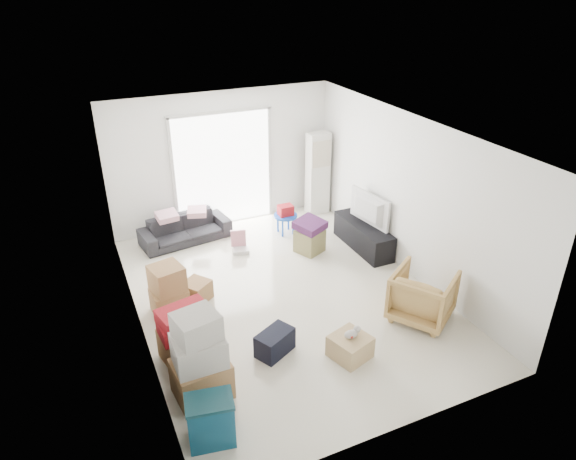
% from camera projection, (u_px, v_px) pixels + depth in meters
% --- Properties ---
extents(room_shell, '(4.98, 6.48, 3.18)m').
position_uv_depth(room_shell, '(284.00, 220.00, 7.68)').
color(room_shell, beige).
rests_on(room_shell, ground).
extents(sliding_door, '(2.10, 0.04, 2.33)m').
position_uv_depth(sliding_door, '(223.00, 165.00, 10.15)').
color(sliding_door, white).
rests_on(sliding_door, room_shell).
extents(ac_tower, '(0.45, 0.30, 1.75)m').
position_uv_depth(ac_tower, '(318.00, 174.00, 10.76)').
color(ac_tower, silver).
rests_on(ac_tower, room_shell).
extents(tv_console, '(0.44, 1.48, 0.49)m').
position_uv_depth(tv_console, '(363.00, 236.00, 9.61)').
color(tv_console, black).
rests_on(tv_console, room_shell).
extents(television, '(0.72, 1.09, 0.13)m').
position_uv_depth(television, '(364.00, 221.00, 9.47)').
color(television, black).
rests_on(television, tv_console).
extents(sofa, '(1.75, 0.74, 0.67)m').
position_uv_depth(sofa, '(185.00, 225.00, 9.81)').
color(sofa, '#26262B').
rests_on(sofa, room_shell).
extents(pillow_left, '(0.44, 0.36, 0.13)m').
position_uv_depth(pillow_left, '(166.00, 209.00, 9.52)').
color(pillow_left, '#EAABB8').
rests_on(pillow_left, sofa).
extents(pillow_right, '(0.43, 0.39, 0.12)m').
position_uv_depth(pillow_right, '(196.00, 205.00, 9.70)').
color(pillow_right, '#EAABB8').
rests_on(pillow_right, sofa).
extents(armchair, '(1.12, 1.13, 0.86)m').
position_uv_depth(armchair, '(423.00, 293.00, 7.57)').
color(armchair, tan).
rests_on(armchair, room_shell).
extents(storage_bins, '(0.58, 0.45, 0.60)m').
position_uv_depth(storage_bins, '(211.00, 420.00, 5.61)').
color(storage_bins, navy).
rests_on(storage_bins, room_shell).
extents(box_stack_a, '(0.70, 0.60, 1.20)m').
position_uv_depth(box_stack_a, '(200.00, 360.00, 6.13)').
color(box_stack_a, '#9B7746').
rests_on(box_stack_a, room_shell).
extents(box_stack_b, '(0.72, 0.72, 0.82)m').
position_uv_depth(box_stack_b, '(186.00, 336.00, 6.77)').
color(box_stack_b, '#9B7746').
rests_on(box_stack_b, room_shell).
extents(box_stack_c, '(0.56, 0.54, 0.78)m').
position_uv_depth(box_stack_c, '(168.00, 290.00, 7.75)').
color(box_stack_c, '#9B7746').
rests_on(box_stack_c, room_shell).
extents(loose_box, '(0.54, 0.54, 0.32)m').
position_uv_depth(loose_box, '(197.00, 291.00, 8.12)').
color(loose_box, '#9B7746').
rests_on(loose_box, room_shell).
extents(duffel_bag, '(0.61, 0.52, 0.34)m').
position_uv_depth(duffel_bag, '(275.00, 343.00, 6.98)').
color(duffel_bag, black).
rests_on(duffel_bag, room_shell).
extents(ottoman, '(0.58, 0.58, 0.44)m').
position_uv_depth(ottoman, '(310.00, 241.00, 9.49)').
color(ottoman, '#8C8751').
rests_on(ottoman, room_shell).
extents(blanket, '(0.63, 0.63, 0.14)m').
position_uv_depth(blanket, '(310.00, 227.00, 9.36)').
color(blanket, '#4E2256').
rests_on(blanket, ottoman).
extents(kids_table, '(0.47, 0.47, 0.60)m').
position_uv_depth(kids_table, '(286.00, 214.00, 10.06)').
color(kids_table, blue).
rests_on(kids_table, room_shell).
extents(toy_walker, '(0.36, 0.33, 0.40)m').
position_uv_depth(toy_walker, '(240.00, 246.00, 9.54)').
color(toy_walker, silver).
rests_on(toy_walker, room_shell).
extents(wood_crate, '(0.60, 0.60, 0.32)m').
position_uv_depth(wood_crate, '(350.00, 347.00, 6.92)').
color(wood_crate, tan).
rests_on(wood_crate, room_shell).
extents(plush_bunny, '(0.26, 0.16, 0.13)m').
position_uv_depth(plush_bunny, '(353.00, 333.00, 6.84)').
color(plush_bunny, '#B2ADA8').
rests_on(plush_bunny, wood_crate).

